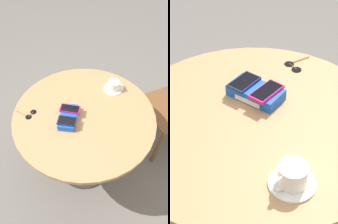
{
  "view_description": "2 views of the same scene",
  "coord_description": "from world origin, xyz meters",
  "views": [
    {
      "loc": [
        -0.87,
        -0.39,
        1.91
      ],
      "look_at": [
        0.0,
        0.0,
        0.78
      ],
      "focal_mm": 35.0,
      "sensor_mm": 36.0,
      "label": 1
    },
    {
      "loc": [
        0.8,
        -0.63,
        1.62
      ],
      "look_at": [
        0.0,
        0.0,
        0.78
      ],
      "focal_mm": 60.0,
      "sensor_mm": 36.0,
      "label": 2
    }
  ],
  "objects": [
    {
      "name": "ground_plane",
      "position": [
        0.0,
        0.0,
        0.0
      ],
      "size": [
        8.0,
        8.0,
        0.0
      ],
      "primitive_type": "plane",
      "color": "slate"
    },
    {
      "name": "round_table",
      "position": [
        0.0,
        0.0,
        0.62
      ],
      "size": [
        0.98,
        0.98,
        0.76
      ],
      "color": "#2D2D2D",
      "rests_on": "ground_plane"
    },
    {
      "name": "phone_box",
      "position": [
        -0.09,
        0.07,
        0.78
      ],
      "size": [
        0.23,
        0.16,
        0.04
      ],
      "color": "blue",
      "rests_on": "round_table"
    },
    {
      "name": "phone_navy",
      "position": [
        -0.14,
        0.06,
        0.81
      ],
      "size": [
        0.1,
        0.14,
        0.01
      ],
      "color": "navy",
      "rests_on": "phone_box"
    },
    {
      "name": "phone_magenta",
      "position": [
        -0.04,
        0.09,
        0.81
      ],
      "size": [
        0.09,
        0.15,
        0.01
      ],
      "color": "#D11975",
      "rests_on": "phone_box"
    },
    {
      "name": "saucer",
      "position": [
        0.31,
        -0.1,
        0.76
      ],
      "size": [
        0.14,
        0.14,
        0.01
      ],
      "primitive_type": "cylinder",
      "color": "white",
      "rests_on": "round_table"
    },
    {
      "name": "coffee_cup",
      "position": [
        0.31,
        -0.1,
        0.8
      ],
      "size": [
        0.09,
        0.12,
        0.07
      ],
      "color": "white",
      "rests_on": "saucer"
    },
    {
      "name": "sunglasses",
      "position": [
        -0.16,
        0.34,
        0.76
      ],
      "size": [
        0.09,
        0.13,
        0.01
      ],
      "color": "black",
      "rests_on": "round_table"
    }
  ]
}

